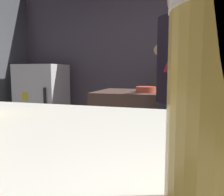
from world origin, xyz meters
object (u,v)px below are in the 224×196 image
object	(u,v)px
chefs_knife	(217,93)
bottle_soy	(206,67)
bottle_olive_oil	(165,67)
bottle_hot_sauce	(216,67)
bartender	(181,91)
mixing_bowl	(146,89)
mini_fridge	(43,104)
bottle_vinegar	(189,68)

from	to	relation	value
chefs_knife	bottle_soy	distance (m)	1.27
bottle_olive_oil	bottle_hot_sauce	bearing A→B (deg)	-0.49
bartender	mixing_bowl	world-z (taller)	bartender
mixing_bowl	chefs_knife	bearing A→B (deg)	1.06
bottle_hot_sauce	chefs_knife	bearing A→B (deg)	-95.31
bottle_soy	mini_fridge	bearing A→B (deg)	-174.39
mini_fridge	mixing_bowl	xyz separation A→B (m)	(1.78, -1.03, 0.35)
mini_fridge	bottle_olive_oil	distance (m)	1.93
mixing_bowl	bottle_olive_oil	distance (m)	1.27
bartender	bottle_vinegar	xyz separation A→B (m)	(0.06, 1.62, 0.18)
bottle_hot_sauce	bottle_vinegar	bearing A→B (deg)	-175.74
mini_fridge	bottle_hot_sauce	xyz separation A→B (m)	(2.48, 0.22, 0.56)
bartender	bottle_hot_sauce	distance (m)	1.70
mini_fridge	bottle_vinegar	xyz separation A→B (m)	(2.14, 0.19, 0.55)
bartender	bottle_vinegar	bearing A→B (deg)	14.45
mini_fridge	chefs_knife	distance (m)	2.60
mixing_bowl	bottle_olive_oil	world-z (taller)	bottle_olive_oil
bartender	bottle_hot_sauce	xyz separation A→B (m)	(0.40, 1.64, 0.18)
mini_fridge	mixing_bowl	size ratio (longest dim) A/B	6.82
bartender	mini_fridge	bearing A→B (deg)	72.22
chefs_knife	bottle_olive_oil	bearing A→B (deg)	124.49
mini_fridge	bottle_hot_sauce	distance (m)	2.55
chefs_knife	bottle_olive_oil	world-z (taller)	bottle_olive_oil
mini_fridge	bottle_olive_oil	xyz separation A→B (m)	(1.84, 0.22, 0.56)
bottle_olive_oil	mini_fridge	bearing A→B (deg)	-173.05
bottle_vinegar	bottle_olive_oil	bearing A→B (deg)	174.37
mini_fridge	bottle_soy	world-z (taller)	bottle_soy
bottle_hot_sauce	bottle_olive_oil	bearing A→B (deg)	179.51
mini_fridge	bottle_soy	bearing A→B (deg)	5.61
bottle_soy	bottle_hot_sauce	world-z (taller)	bottle_soy
bottle_olive_oil	bottle_soy	xyz separation A→B (m)	(0.52, 0.01, 0.01)
mini_fridge	chefs_knife	xyz separation A→B (m)	(2.36, -1.02, 0.33)
mixing_bowl	chefs_knife	xyz separation A→B (m)	(0.59, 0.01, -0.02)
bottle_hot_sauce	bottle_soy	bearing A→B (deg)	173.78
bottle_hot_sauce	mixing_bowl	bearing A→B (deg)	-119.39
mini_fridge	chefs_knife	world-z (taller)	mini_fridge
bottle_olive_oil	bottle_hot_sauce	distance (m)	0.64
bottle_vinegar	bottle_hot_sauce	bearing A→B (deg)	4.26
mini_fridge	bottle_vinegar	size ratio (longest dim) A/B	5.88
bartender	chefs_knife	world-z (taller)	bartender
bartender	chefs_knife	distance (m)	0.50
bottle_vinegar	bottle_olive_oil	world-z (taller)	bottle_olive_oil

